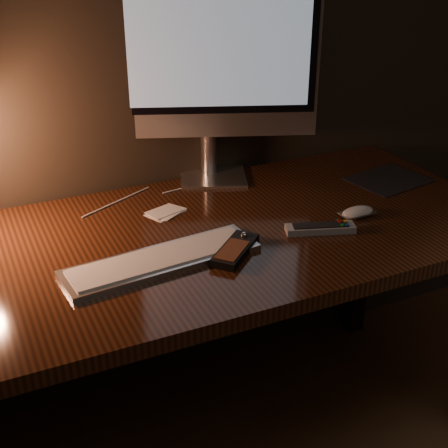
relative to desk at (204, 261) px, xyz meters
name	(u,v)px	position (x,y,z in m)	size (l,w,h in m)	color
desk	(204,261)	(0.00, 0.00, 0.00)	(1.60, 0.75, 0.75)	#3C1D0D
monitor	(213,55)	(0.15, 0.26, 0.51)	(0.59, 0.26, 0.65)	silver
keyboard	(162,259)	(-0.18, -0.17, 0.14)	(0.48, 0.13, 0.02)	silver
mousepad	(388,180)	(0.64, 0.02, 0.13)	(0.23, 0.18, 0.00)	black
mouse	(357,213)	(0.39, -0.15, 0.14)	(0.10, 0.05, 0.02)	white
media_remote	(235,250)	(0.00, -0.20, 0.14)	(0.17, 0.16, 0.03)	black
tv_remote	(320,228)	(0.25, -0.19, 0.14)	(0.19, 0.10, 0.02)	#989B9E
papers	(165,212)	(-0.08, 0.09, 0.13)	(0.10, 0.07, 0.01)	white
cable	(160,194)	(-0.05, 0.21, 0.13)	(0.00, 0.00, 0.50)	white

